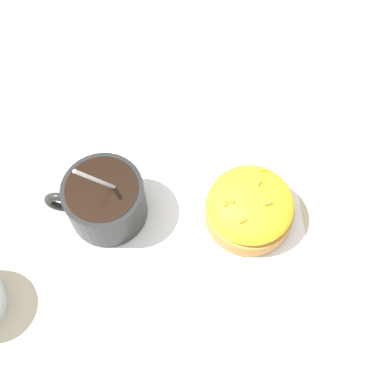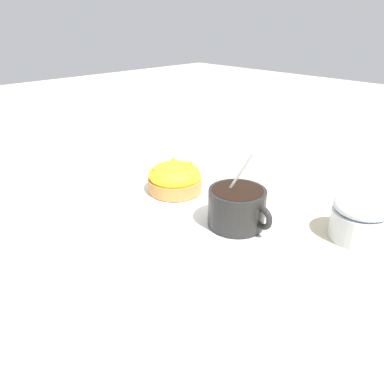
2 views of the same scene
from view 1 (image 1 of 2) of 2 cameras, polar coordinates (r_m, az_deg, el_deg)
ground_plane at (r=0.61m, az=-1.67°, el=-1.85°), size 3.00×3.00×0.00m
paper_napkin at (r=0.61m, az=-1.68°, el=-1.79°), size 0.28×0.26×0.00m
coffee_cup at (r=0.58m, az=-9.78°, el=-1.22°), size 0.11×0.09×0.12m
frosted_pastry at (r=0.59m, az=5.78°, el=-1.64°), size 0.10×0.10×0.06m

